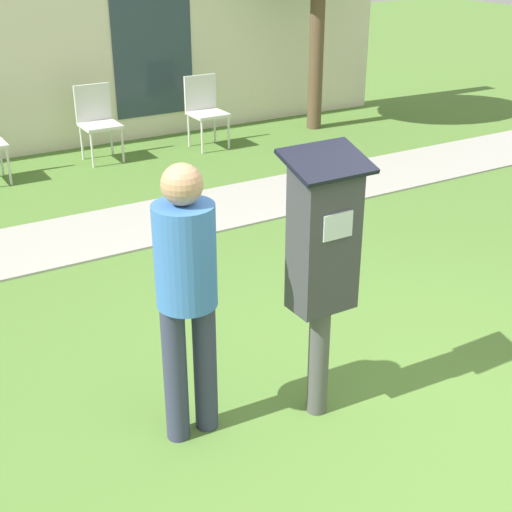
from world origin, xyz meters
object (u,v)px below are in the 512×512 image
Objects in this scene: person_standing at (187,285)px; outdoor_chair_middle at (97,117)px; outdoor_chair_right at (205,106)px; parking_meter at (323,254)px.

person_standing reaches higher than outdoor_chair_middle.
person_standing is at bearing -100.96° from outdoor_chair_middle.
outdoor_chair_right is (1.38, -0.15, 0.00)m from outdoor_chair_middle.
parking_meter is at bearing 5.54° from person_standing.
person_standing is at bearing -141.54° from outdoor_chair_right.
parking_meter is 1.77× the size of outdoor_chair_right.
parking_meter reaches higher than outdoor_chair_right.
parking_meter is 1.77× the size of outdoor_chair_middle.
outdoor_chair_right is (2.73, 5.13, -0.40)m from person_standing.
outdoor_chair_right is at bearing 69.33° from parking_meter.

